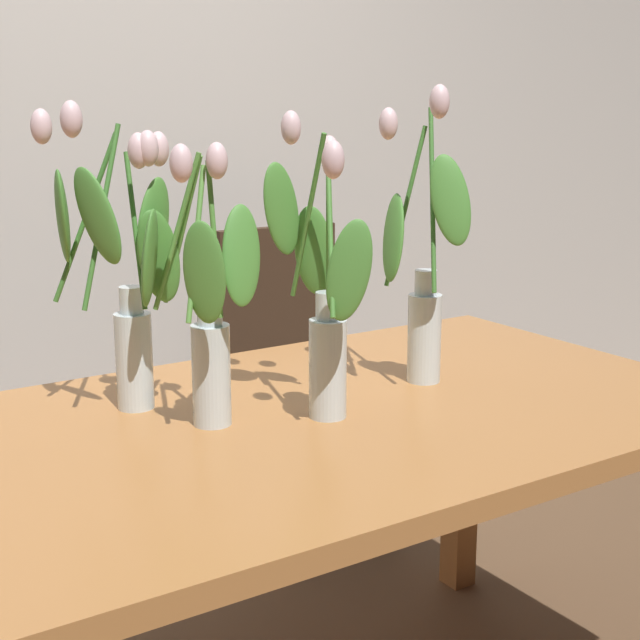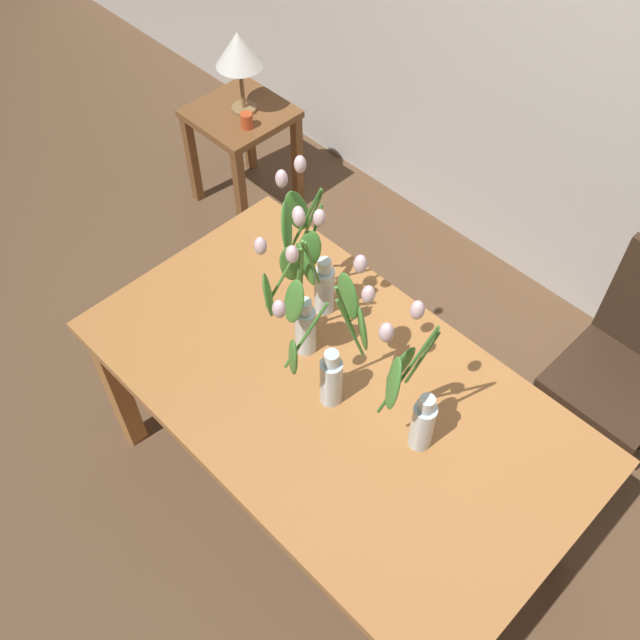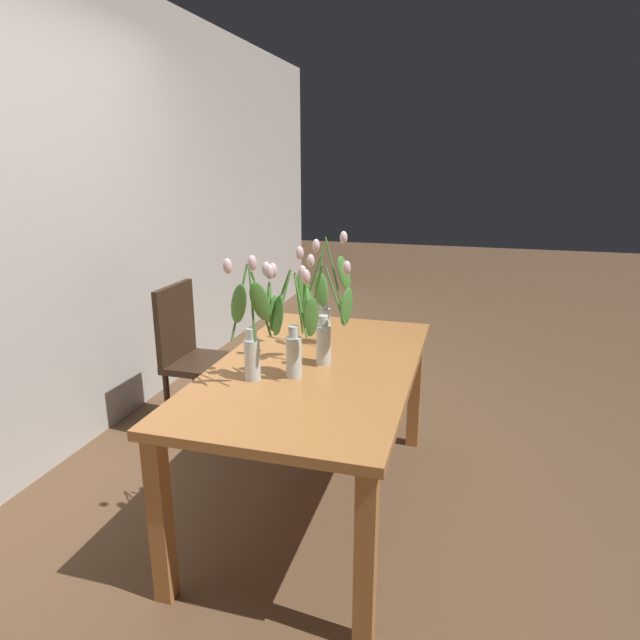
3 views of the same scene
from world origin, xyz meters
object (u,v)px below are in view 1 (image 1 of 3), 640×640
(tulip_vase_2, at_px, (423,292))
(dining_table, at_px, (308,461))
(tulip_vase_0, at_px, (198,304))
(dining_chair, at_px, (295,364))
(tulip_vase_1, at_px, (121,298))
(tulip_vase_3, at_px, (322,305))

(tulip_vase_2, bearing_deg, dining_table, -174.88)
(dining_table, height_order, tulip_vase_0, tulip_vase_0)
(dining_chair, bearing_deg, tulip_vase_2, -106.62)
(tulip_vase_0, relative_size, dining_chair, 0.55)
(tulip_vase_2, height_order, dining_chair, tulip_vase_2)
(tulip_vase_0, bearing_deg, dining_table, -13.01)
(tulip_vase_0, relative_size, tulip_vase_2, 0.87)
(tulip_vase_1, relative_size, tulip_vase_3, 1.03)
(tulip_vase_2, distance_m, tulip_vase_3, 0.27)
(dining_table, distance_m, tulip_vase_2, 0.40)
(dining_table, relative_size, dining_chair, 1.72)
(tulip_vase_2, xyz_separation_m, tulip_vase_3, (-0.27, -0.05, 0.01))
(dining_table, xyz_separation_m, tulip_vase_3, (0.02, -0.02, 0.30))
(tulip_vase_3, xyz_separation_m, dining_chair, (0.54, 0.97, -0.42))
(dining_table, height_order, tulip_vase_3, tulip_vase_3)
(tulip_vase_0, xyz_separation_m, tulip_vase_2, (0.48, -0.02, -0.03))
(dining_table, height_order, tulip_vase_2, tulip_vase_2)
(dining_table, bearing_deg, tulip_vase_1, 146.17)
(dining_table, xyz_separation_m, tulip_vase_1, (-0.28, 0.18, 0.31))
(tulip_vase_0, xyz_separation_m, tulip_vase_3, (0.21, -0.07, -0.02))
(tulip_vase_1, height_order, tulip_vase_2, tulip_vase_2)
(dining_table, distance_m, tulip_vase_3, 0.30)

